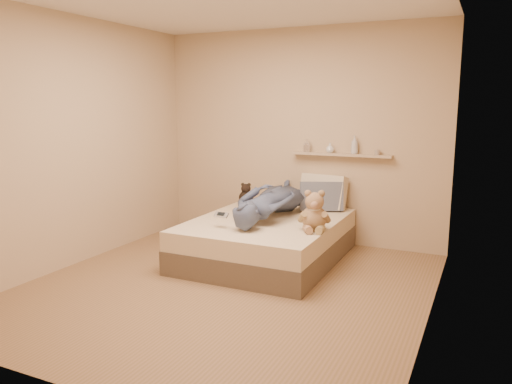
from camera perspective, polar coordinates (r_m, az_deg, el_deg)
The scene contains 10 objects.
room at distance 4.49m, azimuth -3.55°, elevation 4.97°, with size 3.80×3.80×3.80m.
bed at distance 5.50m, azimuth 1.25°, elevation -5.45°, with size 1.50×1.90×0.45m.
game_console at distance 5.08m, azimuth -4.00°, elevation -2.61°, with size 0.15×0.07×0.05m.
teddy_bear at distance 4.97m, azimuth 6.68°, elevation -2.50°, with size 0.33×0.34×0.41m.
dark_plush at distance 6.21m, azimuth -1.15°, elevation -0.38°, with size 0.18×0.18×0.28m.
pillow_cream at distance 6.04m, azimuth 7.66°, elevation 0.02°, with size 0.55×0.16×0.40m, color beige.
pillow_grey at distance 5.91m, azimuth 7.48°, elevation -0.51°, with size 0.50×0.14×0.34m, color slate.
person at distance 5.53m, azimuth 1.80°, elevation -0.94°, with size 0.58×1.59×0.38m, color #444F6B.
wall_shelf at distance 6.00m, azimuth 9.66°, elevation 4.24°, with size 1.20×0.12×0.03m, color tan.
shelf_bottles at distance 6.00m, azimuth 9.34°, elevation 5.17°, with size 0.92×0.13×0.21m.
Camera 1 is at (2.15, -3.92, 1.70)m, focal length 35.00 mm.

